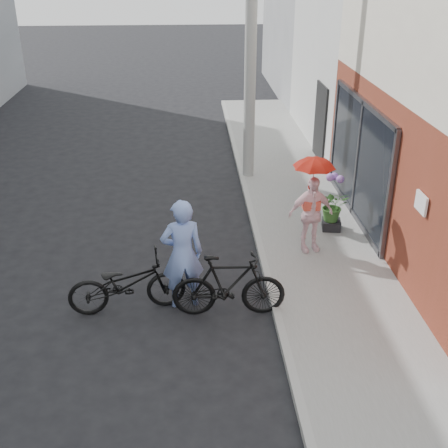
{
  "coord_description": "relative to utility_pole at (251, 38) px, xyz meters",
  "views": [
    {
      "loc": [
        -0.38,
        -7.5,
        5.32
      ],
      "look_at": [
        0.17,
        1.12,
        1.1
      ],
      "focal_mm": 45.0,
      "sensor_mm": 36.0,
      "label": 1
    }
  ],
  "objects": [
    {
      "name": "kimono_woman",
      "position": [
        0.75,
        -4.08,
        -2.63
      ],
      "size": [
        0.93,
        0.51,
        1.49
      ],
      "primitive_type": "imported",
      "rotation": [
        0.0,
        0.0,
        0.17
      ],
      "color": "#FFD5DC",
      "rests_on": "sidewalk"
    },
    {
      "name": "utility_pole",
      "position": [
        0.0,
        0.0,
        0.0
      ],
      "size": [
        0.28,
        0.28,
        7.0
      ],
      "primitive_type": "cylinder",
      "color": "#9E9E99",
      "rests_on": "ground"
    },
    {
      "name": "bike_left",
      "position": [
        -2.55,
        -5.73,
        -3.0
      ],
      "size": [
        1.96,
        0.93,
        0.99
      ],
      "primitive_type": "imported",
      "rotation": [
        0.0,
        0.0,
        1.72
      ],
      "color": "black",
      "rests_on": "ground"
    },
    {
      "name": "ground",
      "position": [
        -1.1,
        -6.0,
        -3.5
      ],
      "size": [
        80.0,
        80.0,
        0.0
      ],
      "primitive_type": "plane",
      "color": "black",
      "rests_on": "ground"
    },
    {
      "name": "east_building_far",
      "position": [
        6.1,
        10.0,
        0.0
      ],
      "size": [
        8.0,
        8.0,
        7.0
      ],
      "primitive_type": "cube",
      "color": "gray",
      "rests_on": "ground"
    },
    {
      "name": "curb",
      "position": [
        -0.16,
        -4.0,
        -3.44
      ],
      "size": [
        0.12,
        24.0,
        0.12
      ],
      "primitive_type": "cube",
      "color": "#9E9E99",
      "rests_on": "ground"
    },
    {
      "name": "sidewalk",
      "position": [
        1.0,
        -4.0,
        -3.44
      ],
      "size": [
        2.2,
        24.0,
        0.12
      ],
      "primitive_type": "cube",
      "color": "gray",
      "rests_on": "ground"
    },
    {
      "name": "planter",
      "position": [
        1.4,
        -3.24,
        -3.28
      ],
      "size": [
        0.42,
        0.42,
        0.19
      ],
      "primitive_type": "cube",
      "rotation": [
        0.0,
        0.0,
        -0.17
      ],
      "color": "black",
      "rests_on": "sidewalk"
    },
    {
      "name": "bike_right",
      "position": [
        -0.93,
        -5.96,
        -2.96
      ],
      "size": [
        1.82,
        0.55,
        1.09
      ],
      "primitive_type": "imported",
      "rotation": [
        0.0,
        0.0,
        1.55
      ],
      "color": "black",
      "rests_on": "ground"
    },
    {
      "name": "parasol",
      "position": [
        0.75,
        -4.08,
        -1.56
      ],
      "size": [
        0.74,
        0.74,
        0.65
      ],
      "primitive_type": "imported",
      "color": "red",
      "rests_on": "kimono_woman"
    },
    {
      "name": "officer",
      "position": [
        -1.65,
        -5.62,
        -2.55
      ],
      "size": [
        0.75,
        0.56,
        1.89
      ],
      "primitive_type": "imported",
      "rotation": [
        0.0,
        0.0,
        3.3
      ],
      "color": "#7A94DA",
      "rests_on": "ground"
    },
    {
      "name": "potted_plant",
      "position": [
        1.4,
        -3.24,
        -2.85
      ],
      "size": [
        0.6,
        0.52,
        0.67
      ],
      "primitive_type": "imported",
      "color": "#315C25",
      "rests_on": "planter"
    }
  ]
}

